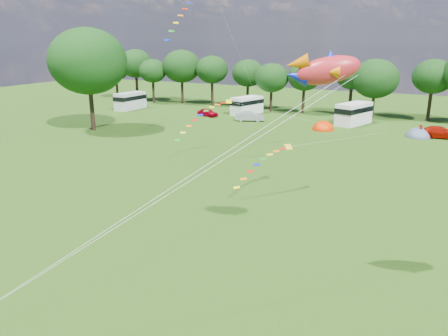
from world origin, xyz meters
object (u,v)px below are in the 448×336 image
at_px(campervan_c, 354,113).
at_px(campervan_a, 130,100).
at_px(big_tree, 88,61).
at_px(car_c, 441,132).
at_px(car_a, 208,112).
at_px(fish_kite, 322,70).
at_px(car_b, 250,116).
at_px(tent_orange, 323,130).
at_px(campervan_b, 247,105).
at_px(tent_greyblue, 418,137).

bearing_deg(campervan_c, campervan_a, 113.65).
distance_m(big_tree, car_c, 45.37).
xyz_separation_m(big_tree, car_c, (41.72, 15.76, -8.30)).
height_order(car_a, fish_kite, fish_kite).
distance_m(car_b, campervan_a, 23.20).
bearing_deg(campervan_c, fish_kite, -153.19).
distance_m(campervan_a, tent_orange, 34.73).
relative_size(car_b, campervan_a, 0.67).
xyz_separation_m(campervan_b, fish_kite, (23.59, -44.11, 8.89)).
bearing_deg(car_b, campervan_c, -94.89).
xyz_separation_m(campervan_c, fish_kite, (6.30, -42.88, 8.76)).
distance_m(campervan_a, tent_greyblue, 46.47).
bearing_deg(car_a, fish_kite, -129.22).
xyz_separation_m(car_a, tent_orange, (19.10, -2.16, -0.60)).
bearing_deg(big_tree, car_a, 63.18).
height_order(campervan_b, tent_orange, campervan_b).
bearing_deg(tent_orange, car_c, 5.55).
distance_m(campervan_b, tent_orange, 16.16).
xyz_separation_m(car_a, car_c, (33.36, -0.77, 0.10)).
xyz_separation_m(campervan_a, campervan_b, (20.14, 4.63, -0.03)).
bearing_deg(campervan_b, campervan_c, -77.83).
distance_m(car_c, campervan_c, 12.31).
height_order(tent_orange, tent_greyblue, tent_orange).
relative_size(car_c, tent_greyblue, 1.39).
xyz_separation_m(campervan_c, tent_orange, (-2.81, -5.79, -1.62)).
bearing_deg(tent_greyblue, big_tree, -158.80).
bearing_deg(fish_kite, tent_greyblue, 66.41).
relative_size(big_tree, tent_orange, 4.05).
height_order(big_tree, tent_orange, big_tree).
relative_size(car_a, campervan_c, 0.55).
height_order(big_tree, fish_kite, big_tree).
height_order(campervan_c, fish_kite, fish_kite).
distance_m(big_tree, campervan_b, 26.12).
bearing_deg(tent_greyblue, campervan_c, 151.25).
bearing_deg(tent_greyblue, campervan_b, 166.81).
xyz_separation_m(big_tree, tent_orange, (27.46, 14.37, -9.00)).
bearing_deg(campervan_c, car_c, -92.58).
xyz_separation_m(car_c, fish_kite, (-5.16, -38.47, 9.68)).
bearing_deg(car_a, campervan_c, -65.50).
xyz_separation_m(campervan_b, campervan_c, (17.29, -1.23, 0.13)).
height_order(car_c, campervan_a, campervan_a).
height_order(car_c, tent_orange, car_c).
relative_size(big_tree, tent_greyblue, 3.88).
height_order(car_c, campervan_b, campervan_b).
relative_size(car_c, campervan_b, 0.77).
distance_m(tent_orange, tent_greyblue, 11.83).
distance_m(big_tree, fish_kite, 43.07).
bearing_deg(car_b, tent_orange, -118.91).
relative_size(campervan_c, fish_kite, 1.81).
bearing_deg(tent_orange, car_b, 173.26).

